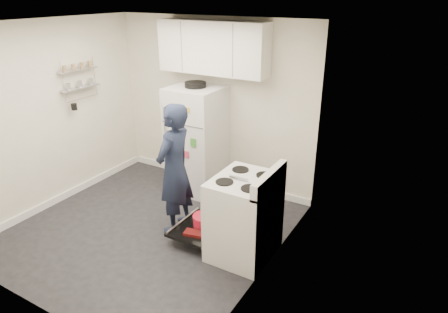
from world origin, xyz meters
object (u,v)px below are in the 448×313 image
Objects in this scene: open_oven_door at (202,225)px; person at (174,170)px; electric_range at (243,218)px; refrigerator at (197,140)px.

open_oven_door is 0.75m from person.
electric_range is at bearing 84.63° from person.
person reaches higher than open_oven_door.
person is at bearing -70.30° from refrigerator.
refrigerator is at bearing 125.34° from open_oven_door.
electric_range is 0.67× the size of refrigerator.
refrigerator is at bearing -163.07° from person.
refrigerator is at bearing 140.66° from electric_range.
refrigerator reaches higher than open_oven_door.
refrigerator reaches higher than person.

